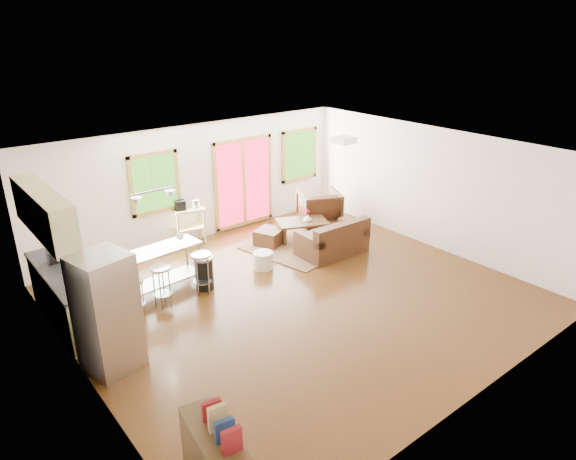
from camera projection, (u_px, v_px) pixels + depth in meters
floor at (298, 297)px, 9.25m from camera, size 7.50×7.00×0.02m
ceiling at (300, 154)px, 8.26m from camera, size 7.50×7.00×0.02m
back_wall at (197, 183)px, 11.29m from camera, size 7.50×0.02×2.60m
left_wall at (74, 299)px, 6.57m from camera, size 0.02×7.00×2.60m
right_wall at (434, 188)px, 10.93m from camera, size 0.02×7.00×2.60m
front_wall at (484, 314)px, 6.22m from camera, size 7.50×0.02×2.60m
window_left at (155, 183)px, 10.60m from camera, size 1.10×0.05×1.30m
french_doors at (244, 182)px, 12.02m from camera, size 1.60×0.05×2.10m
window_right at (299, 155)px, 12.86m from camera, size 1.10×0.05×1.30m
rug at (306, 241)px, 11.53m from camera, size 2.82×2.38×0.02m
loveseat at (333, 241)px, 10.83m from camera, size 1.46×0.85×0.77m
coffee_table at (302, 223)px, 11.54m from camera, size 1.29×1.06×0.44m
armchair at (319, 206)px, 12.32m from camera, size 1.21×1.18×0.96m
ottoman at (269, 237)px, 11.32m from camera, size 0.71×0.71×0.36m
pouf at (263, 260)px, 10.24m from camera, size 0.53×0.53×0.35m
vase at (308, 218)px, 11.50m from camera, size 0.23×0.23×0.32m
book at (319, 218)px, 11.39m from camera, size 0.22×0.08×0.30m
cabinets at (61, 272)px, 8.10m from camera, size 0.64×2.24×2.30m
refrigerator at (107, 313)px, 7.06m from camera, size 0.83×0.82×1.75m
island at (164, 261)px, 9.23m from camera, size 1.40×0.66×0.86m
cup at (180, 236)px, 9.23m from camera, size 0.14×0.12×0.13m
bar_stool_a at (135, 289)px, 8.51m from camera, size 0.34×0.34×0.64m
bar_stool_b at (161, 277)px, 8.75m from camera, size 0.40×0.40×0.74m
bar_stool_c at (201, 264)px, 9.16m from camera, size 0.48×0.48×0.78m
trash_can at (204, 272)px, 9.41m from camera, size 0.43×0.43×0.65m
kitchen_cart at (188, 214)px, 11.19m from camera, size 0.76×0.57×1.04m
ceiling_flush at (344, 140)px, 9.65m from camera, size 0.35×0.35×0.12m
pendant_light at (154, 197)px, 8.51m from camera, size 0.80×0.18×0.79m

